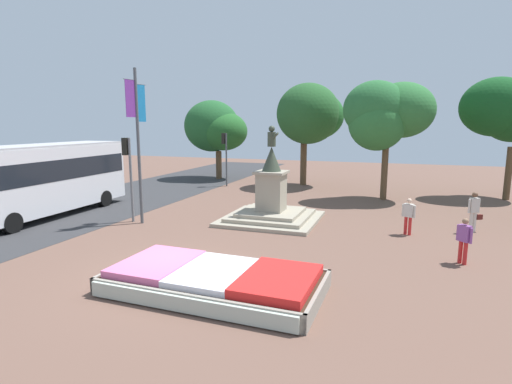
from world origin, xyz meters
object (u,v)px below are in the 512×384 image
at_px(city_bus, 40,176).
at_px(statue_monument, 271,203).
at_px(pedestrian_with_handbag, 474,210).
at_px(pedestrian_near_planter, 408,214).
at_px(traffic_light_far_corner, 225,149).
at_px(banner_pole, 138,139).
at_px(pedestrian_crossing_plaza, 464,238).
at_px(traffic_light_mid_block, 128,164).
at_px(flower_planter, 214,281).

bearing_deg(city_bus, statue_monument, 16.12).
relative_size(pedestrian_with_handbag, pedestrian_near_planter, 1.13).
height_order(statue_monument, traffic_light_far_corner, statue_monument).
bearing_deg(statue_monument, banner_pole, -155.71).
distance_m(banner_pole, city_bus, 5.72).
xyz_separation_m(traffic_light_far_corner, pedestrian_with_handbag, (15.26, -8.36, -1.75)).
xyz_separation_m(city_bus, pedestrian_crossing_plaza, (18.73, -0.52, -1.17)).
relative_size(pedestrian_with_handbag, pedestrian_crossing_plaza, 1.13).
height_order(statue_monument, pedestrian_near_planter, statue_monument).
distance_m(banner_pole, pedestrian_crossing_plaza, 13.77).
distance_m(traffic_light_mid_block, pedestrian_with_handbag, 15.49).
relative_size(flower_planter, pedestrian_with_handbag, 3.45).
relative_size(traffic_light_mid_block, pedestrian_with_handbag, 2.26).
bearing_deg(statue_monument, traffic_light_far_corner, 125.06).
xyz_separation_m(flower_planter, city_bus, (-11.90, 5.27, 1.75)).
height_order(traffic_light_mid_block, city_bus, traffic_light_mid_block).
relative_size(traffic_light_mid_block, pedestrian_crossing_plaza, 2.56).
bearing_deg(pedestrian_crossing_plaza, statue_monument, 154.75).
bearing_deg(pedestrian_with_handbag, traffic_light_far_corner, 151.27).
relative_size(statue_monument, pedestrian_crossing_plaza, 2.91).
relative_size(traffic_light_mid_block, banner_pole, 0.56).
relative_size(city_bus, pedestrian_near_planter, 6.42).
bearing_deg(traffic_light_far_corner, statue_monument, -54.94).
distance_m(traffic_light_far_corner, banner_pole, 11.81).
bearing_deg(traffic_light_mid_block, pedestrian_near_planter, 8.80).
distance_m(city_bus, pedestrian_crossing_plaza, 18.78).
bearing_deg(traffic_light_far_corner, banner_pole, -85.68).
bearing_deg(traffic_light_far_corner, flower_planter, -67.16).
xyz_separation_m(traffic_light_far_corner, pedestrian_crossing_plaza, (14.26, -12.88, -1.86)).
bearing_deg(banner_pole, flower_planter, -42.11).
relative_size(banner_pole, city_bus, 0.71).
bearing_deg(statue_monument, pedestrian_crossing_plaza, -25.25).
distance_m(traffic_light_mid_block, city_bus, 4.80).
xyz_separation_m(traffic_light_far_corner, banner_pole, (0.89, -11.72, 1.19)).
bearing_deg(traffic_light_far_corner, traffic_light_mid_block, -88.95).
bearing_deg(pedestrian_crossing_plaza, city_bus, 178.42).
relative_size(traffic_light_far_corner, pedestrian_near_planter, 2.54).
bearing_deg(statue_monument, city_bus, -163.88).
xyz_separation_m(flower_planter, traffic_light_mid_block, (-7.21, 6.01, 2.46)).
xyz_separation_m(city_bus, pedestrian_with_handbag, (19.73, 4.00, -1.06)).
bearing_deg(traffic_light_mid_block, traffic_light_far_corner, 91.05).
bearing_deg(pedestrian_near_planter, statue_monument, 175.35).
bearing_deg(flower_planter, statue_monument, 96.54).
bearing_deg(banner_pole, city_bus, -173.15).
height_order(banner_pole, pedestrian_near_planter, banner_pole).
height_order(flower_planter, traffic_light_mid_block, traffic_light_mid_block).
xyz_separation_m(city_bus, pedestrian_near_planter, (17.08, 2.66, -1.17)).
xyz_separation_m(pedestrian_with_handbag, pedestrian_crossing_plaza, (-1.00, -4.52, -0.11)).
bearing_deg(flower_planter, city_bus, 156.12).
distance_m(flower_planter, traffic_light_far_corner, 19.29).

